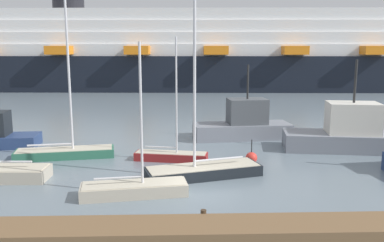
{
  "coord_description": "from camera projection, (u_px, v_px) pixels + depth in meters",
  "views": [
    {
      "loc": [
        -1.03,
        -20.04,
        7.39
      ],
      "look_at": [
        0.0,
        9.55,
        1.93
      ],
      "focal_mm": 38.74,
      "sensor_mm": 36.0,
      "label": 1
    }
  ],
  "objects": [
    {
      "name": "ground_plane",
      "position": [
        199.0,
        192.0,
        21.07
      ],
      "size": [
        600.0,
        600.0,
        0.0
      ],
      "primitive_type": "plane",
      "color": "slate"
    },
    {
      "name": "dock_pier",
      "position": [
        205.0,
        231.0,
        16.02
      ],
      "size": [
        27.03,
        2.12,
        0.72
      ],
      "color": "brown",
      "rests_on": "ground_plane"
    },
    {
      "name": "sailboat_0",
      "position": [
        134.0,
        188.0,
        20.55
      ],
      "size": [
        5.4,
        2.25,
        7.55
      ],
      "rotation": [
        0.0,
        0.0,
        0.14
      ],
      "color": "#BCB29E",
      "rests_on": "ground_plane"
    },
    {
      "name": "sailboat_1",
      "position": [
        65.0,
        149.0,
        27.47
      ],
      "size": [
        6.55,
        2.58,
        12.32
      ],
      "rotation": [
        0.0,
        0.0,
        0.15
      ],
      "color": "#2D6B51",
      "rests_on": "ground_plane"
    },
    {
      "name": "sailboat_3",
      "position": [
        203.0,
        169.0,
        23.48
      ],
      "size": [
        6.84,
        3.66,
        9.87
      ],
      "rotation": [
        0.0,
        0.0,
        3.42
      ],
      "color": "black",
      "rests_on": "ground_plane"
    },
    {
      "name": "sailboat_4",
      "position": [
        171.0,
        155.0,
        26.77
      ],
      "size": [
        4.83,
        2.03,
        7.88
      ],
      "rotation": [
        0.0,
        0.0,
        -0.19
      ],
      "color": "maroon",
      "rests_on": "ground_plane"
    },
    {
      "name": "fishing_boat_1",
      "position": [
        244.0,
        124.0,
        33.07
      ],
      "size": [
        7.89,
        3.35,
        5.87
      ],
      "rotation": [
        0.0,
        0.0,
        0.1
      ],
      "color": "gray",
      "rests_on": "ground_plane"
    },
    {
      "name": "fishing_boat_3",
      "position": [
        348.0,
        133.0,
        29.31
      ],
      "size": [
        8.86,
        4.2,
        6.4
      ],
      "rotation": [
        0.0,
        0.0,
        -0.15
      ],
      "color": "gray",
      "rests_on": "ground_plane"
    },
    {
      "name": "channel_buoy_1",
      "position": [
        251.0,
        158.0,
        26.09
      ],
      "size": [
        0.74,
        0.74,
        1.55
      ],
      "color": "red",
      "rests_on": "ground_plane"
    },
    {
      "name": "cruise_ship",
      "position": [
        178.0,
        54.0,
        70.65
      ],
      "size": [
        103.61,
        20.38,
        18.23
      ],
      "rotation": [
        0.0,
        0.0,
        -0.05
      ],
      "color": "black",
      "rests_on": "ground_plane"
    }
  ]
}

